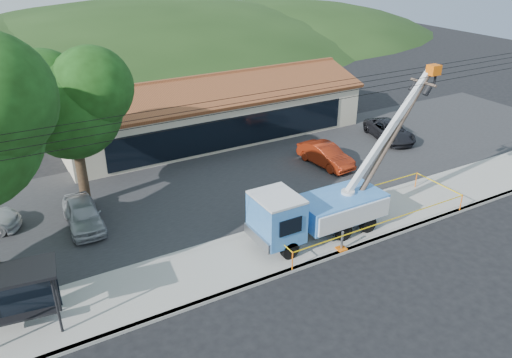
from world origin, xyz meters
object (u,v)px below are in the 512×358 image
object	(u,v)px
bus_shelter	(19,285)
car_red	(325,166)
leaning_pole	(390,142)
car_dark	(388,140)
utility_truck	(316,209)
car_silver	(85,228)

from	to	relation	value
bus_shelter	car_red	distance (m)	20.37
leaning_pole	car_dark	xyz separation A→B (m)	(8.34, 8.26, -4.35)
utility_truck	car_silver	distance (m)	12.01
bus_shelter	car_silver	world-z (taller)	bus_shelter
utility_truck	car_dark	size ratio (longest dim) A/B	2.13
car_silver	car_dark	xyz separation A→B (m)	(22.54, 1.53, 0.00)
utility_truck	car_red	world-z (taller)	utility_truck
utility_truck	car_red	size ratio (longest dim) A/B	2.41
utility_truck	leaning_pole	distance (m)	5.15
bus_shelter	car_silver	xyz separation A→B (m)	(3.54, 6.57, -2.10)
utility_truck	car_dark	bearing A→B (deg)	32.92
car_silver	car_dark	world-z (taller)	car_silver
utility_truck	car_red	xyz separation A→B (m)	(5.77, 6.82, -1.65)
car_silver	car_dark	distance (m)	22.60
car_red	bus_shelter	bearing A→B (deg)	-166.09
car_silver	car_red	bearing A→B (deg)	2.26
bus_shelter	car_silver	bearing A→B (deg)	69.45
bus_shelter	car_dark	world-z (taller)	bus_shelter
car_silver	car_red	world-z (taller)	car_silver
bus_shelter	car_dark	size ratio (longest dim) A/B	0.61
leaning_pole	car_red	distance (m)	8.23
car_red	car_silver	bearing A→B (deg)	175.06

